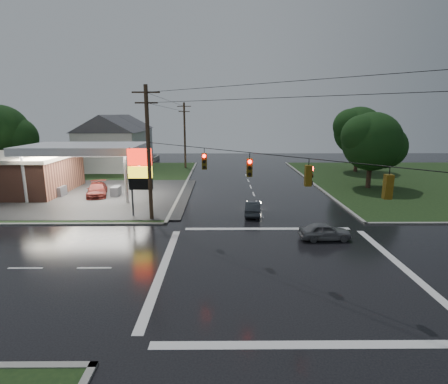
{
  "coord_description": "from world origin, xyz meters",
  "views": [
    {
      "loc": [
        -3.58,
        -18.88,
        8.76
      ],
      "look_at": [
        -3.4,
        6.76,
        3.0
      ],
      "focal_mm": 28.0,
      "sensor_mm": 36.0,
      "label": 1
    }
  ],
  "objects_px": {
    "gas_station": "(23,171)",
    "house_far": "(125,137)",
    "tree_nw_behind": "(2,133)",
    "car_crossing": "(325,231)",
    "tree_ne_near": "(373,142)",
    "tree_ne_far": "(360,131)",
    "house_near": "(110,142)",
    "pylon_sign": "(140,171)",
    "utility_pole_nw": "(149,152)",
    "car_north": "(253,208)",
    "utility_pole_n": "(185,135)",
    "car_pump": "(97,190)"
  },
  "relations": [
    {
      "from": "gas_station",
      "to": "house_far",
      "type": "height_order",
      "value": "house_far"
    },
    {
      "from": "tree_nw_behind",
      "to": "car_crossing",
      "type": "height_order",
      "value": "tree_nw_behind"
    },
    {
      "from": "tree_ne_near",
      "to": "tree_ne_far",
      "type": "height_order",
      "value": "tree_ne_far"
    },
    {
      "from": "house_far",
      "to": "tree_ne_far",
      "type": "relative_size",
      "value": 1.13
    },
    {
      "from": "house_near",
      "to": "car_crossing",
      "type": "height_order",
      "value": "house_near"
    },
    {
      "from": "pylon_sign",
      "to": "utility_pole_nw",
      "type": "distance_m",
      "value": 2.22
    },
    {
      "from": "tree_ne_near",
      "to": "car_north",
      "type": "xyz_separation_m",
      "value": [
        -14.94,
        -11.09,
        -4.94
      ]
    },
    {
      "from": "utility_pole_nw",
      "to": "house_near",
      "type": "height_order",
      "value": "utility_pole_nw"
    },
    {
      "from": "gas_station",
      "to": "pylon_sign",
      "type": "xyz_separation_m",
      "value": [
        15.18,
        -9.2,
        1.46
      ]
    },
    {
      "from": "car_north",
      "to": "car_crossing",
      "type": "height_order",
      "value": "car_north"
    },
    {
      "from": "house_far",
      "to": "utility_pole_nw",
      "type": "bearing_deg",
      "value": -72.08
    },
    {
      "from": "tree_nw_behind",
      "to": "tree_ne_far",
      "type": "xyz_separation_m",
      "value": [
        50.99,
        4.0,
        -0.0
      ]
    },
    {
      "from": "utility_pole_nw",
      "to": "house_far",
      "type": "xyz_separation_m",
      "value": [
        -12.45,
        38.5,
        -1.32
      ]
    },
    {
      "from": "utility_pole_n",
      "to": "house_near",
      "type": "height_order",
      "value": "utility_pole_n"
    },
    {
      "from": "house_near",
      "to": "car_pump",
      "type": "height_order",
      "value": "house_near"
    },
    {
      "from": "tree_ne_far",
      "to": "car_pump",
      "type": "bearing_deg",
      "value": -155.27
    },
    {
      "from": "utility_pole_nw",
      "to": "tree_ne_near",
      "type": "height_order",
      "value": "utility_pole_nw"
    },
    {
      "from": "car_crossing",
      "to": "house_near",
      "type": "bearing_deg",
      "value": 35.8
    },
    {
      "from": "utility_pole_nw",
      "to": "car_north",
      "type": "distance_m",
      "value": 10.18
    },
    {
      "from": "tree_ne_far",
      "to": "car_crossing",
      "type": "xyz_separation_m",
      "value": [
        -13.4,
        -29.39,
        -5.56
      ]
    },
    {
      "from": "utility_pole_n",
      "to": "car_pump",
      "type": "distance_m",
      "value": 21.72
    },
    {
      "from": "house_far",
      "to": "tree_ne_far",
      "type": "bearing_deg",
      "value": -19.71
    },
    {
      "from": "car_north",
      "to": "car_pump",
      "type": "xyz_separation_m",
      "value": [
        -16.3,
        7.32,
        0.09
      ]
    },
    {
      "from": "gas_station",
      "to": "house_far",
      "type": "xyz_separation_m",
      "value": [
        3.73,
        28.3,
        1.86
      ]
    },
    {
      "from": "utility_pole_nw",
      "to": "house_near",
      "type": "xyz_separation_m",
      "value": [
        -11.45,
        26.5,
        -1.32
      ]
    },
    {
      "from": "utility_pole_nw",
      "to": "tree_ne_far",
      "type": "distance_m",
      "value": 36.2
    },
    {
      "from": "utility_pole_nw",
      "to": "car_north",
      "type": "relative_size",
      "value": 2.94
    },
    {
      "from": "gas_station",
      "to": "tree_ne_far",
      "type": "height_order",
      "value": "tree_ne_far"
    },
    {
      "from": "tree_nw_behind",
      "to": "tree_ne_near",
      "type": "relative_size",
      "value": 1.11
    },
    {
      "from": "tree_nw_behind",
      "to": "tree_ne_near",
      "type": "bearing_deg",
      "value": -9.47
    },
    {
      "from": "house_near",
      "to": "car_pump",
      "type": "xyz_separation_m",
      "value": [
        3.86,
        -17.78,
        -3.7
      ]
    },
    {
      "from": "tree_ne_far",
      "to": "utility_pole_nw",
      "type": "bearing_deg",
      "value": -137.41
    },
    {
      "from": "gas_station",
      "to": "car_crossing",
      "type": "xyz_separation_m",
      "value": [
        29.42,
        -15.09,
        -1.93
      ]
    },
    {
      "from": "gas_station",
      "to": "car_north",
      "type": "xyz_separation_m",
      "value": [
        24.88,
        -8.8,
        -1.93
      ]
    },
    {
      "from": "gas_station",
      "to": "utility_pole_n",
      "type": "xyz_separation_m",
      "value": [
        16.18,
        18.3,
        2.92
      ]
    },
    {
      "from": "tree_nw_behind",
      "to": "car_crossing",
      "type": "xyz_separation_m",
      "value": [
        37.59,
        -25.39,
        -5.57
      ]
    },
    {
      "from": "gas_station",
      "to": "tree_ne_far",
      "type": "xyz_separation_m",
      "value": [
        42.83,
        14.29,
        3.63
      ]
    },
    {
      "from": "utility_pole_nw",
      "to": "house_near",
      "type": "bearing_deg",
      "value": 113.37
    },
    {
      "from": "car_crossing",
      "to": "house_far",
      "type": "bearing_deg",
      "value": 28.24
    },
    {
      "from": "gas_station",
      "to": "house_far",
      "type": "distance_m",
      "value": 28.61
    },
    {
      "from": "house_near",
      "to": "tree_ne_far",
      "type": "height_order",
      "value": "tree_ne_far"
    },
    {
      "from": "car_north",
      "to": "car_pump",
      "type": "height_order",
      "value": "car_pump"
    },
    {
      "from": "pylon_sign",
      "to": "tree_ne_far",
      "type": "height_order",
      "value": "tree_ne_far"
    },
    {
      "from": "gas_station",
      "to": "utility_pole_nw",
      "type": "xyz_separation_m",
      "value": [
        16.18,
        -10.2,
        3.17
      ]
    },
    {
      "from": "pylon_sign",
      "to": "house_near",
      "type": "xyz_separation_m",
      "value": [
        -10.45,
        25.5,
        0.39
      ]
    },
    {
      "from": "house_near",
      "to": "tree_ne_far",
      "type": "relative_size",
      "value": 1.13
    },
    {
      "from": "utility_pole_nw",
      "to": "tree_ne_far",
      "type": "height_order",
      "value": "utility_pole_nw"
    },
    {
      "from": "car_pump",
      "to": "house_near",
      "type": "bearing_deg",
      "value": 87.37
    },
    {
      "from": "pylon_sign",
      "to": "tree_nw_behind",
      "type": "xyz_separation_m",
      "value": [
        -23.34,
        19.49,
        2.17
      ]
    },
    {
      "from": "utility_pole_nw",
      "to": "tree_nw_behind",
      "type": "height_order",
      "value": "utility_pole_nw"
    }
  ]
}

